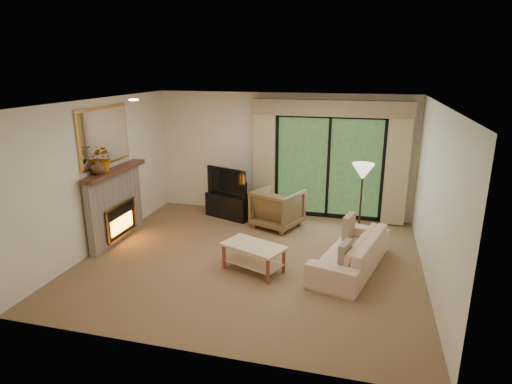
% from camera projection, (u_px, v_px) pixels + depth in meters
% --- Properties ---
extents(floor, '(5.50, 5.50, 0.00)m').
position_uv_depth(floor, '(252.00, 260.00, 7.18)').
color(floor, olive).
rests_on(floor, ground).
extents(ceiling, '(5.50, 5.50, 0.00)m').
position_uv_depth(ceiling, '(251.00, 102.00, 6.44)').
color(ceiling, white).
rests_on(ceiling, ground).
extents(wall_back, '(5.00, 0.00, 5.00)m').
position_uv_depth(wall_back, '(282.00, 155.00, 9.13)').
color(wall_back, '#F1E0C6').
rests_on(wall_back, ground).
extents(wall_front, '(5.00, 0.00, 5.00)m').
position_uv_depth(wall_front, '(189.00, 247.00, 4.49)').
color(wall_front, '#F1E0C6').
rests_on(wall_front, ground).
extents(wall_left, '(0.00, 5.00, 5.00)m').
position_uv_depth(wall_left, '(100.00, 175.00, 7.48)').
color(wall_left, '#F1E0C6').
rests_on(wall_left, ground).
extents(wall_right, '(0.00, 5.00, 5.00)m').
position_uv_depth(wall_right, '(435.00, 198.00, 6.15)').
color(wall_right, '#F1E0C6').
rests_on(wall_right, ground).
extents(fireplace, '(0.24, 1.70, 1.37)m').
position_uv_depth(fireplace, '(116.00, 205.00, 7.81)').
color(fireplace, gray).
rests_on(fireplace, floor).
extents(mirror, '(0.07, 1.45, 1.02)m').
position_uv_depth(mirror, '(104.00, 136.00, 7.47)').
color(mirror, gold).
rests_on(mirror, wall_left).
extents(sliding_door, '(2.26, 0.10, 2.16)m').
position_uv_depth(sliding_door, '(328.00, 167.00, 8.90)').
color(sliding_door, black).
rests_on(sliding_door, floor).
extents(curtain_left, '(0.45, 0.18, 2.35)m').
position_uv_depth(curtain_left, '(264.00, 160.00, 9.10)').
color(curtain_left, tan).
rests_on(curtain_left, floor).
extents(curtain_right, '(0.45, 0.18, 2.35)m').
position_uv_depth(curtain_right, '(397.00, 167.00, 8.44)').
color(curtain_right, tan).
rests_on(curtain_right, floor).
extents(cornice, '(3.20, 0.24, 0.32)m').
position_uv_depth(cornice, '(331.00, 108.00, 8.47)').
color(cornice, '#9D8363').
rests_on(cornice, wall_back).
extents(media_console, '(1.11, 0.78, 0.51)m').
position_uv_depth(media_console, '(230.00, 205.00, 9.16)').
color(media_console, black).
rests_on(media_console, floor).
extents(tv, '(1.00, 0.48, 0.59)m').
position_uv_depth(tv, '(230.00, 181.00, 9.00)').
color(tv, black).
rests_on(tv, media_console).
extents(armchair, '(1.09, 1.11, 0.78)m').
position_uv_depth(armchair, '(278.00, 208.00, 8.55)').
color(armchair, brown).
rests_on(armchair, floor).
extents(sofa, '(1.26, 2.12, 0.58)m').
position_uv_depth(sofa, '(350.00, 251.00, 6.80)').
color(sofa, beige).
rests_on(sofa, floor).
extents(pillow_near, '(0.19, 0.38, 0.36)m').
position_uv_depth(pillow_near, '(345.00, 254.00, 6.23)').
color(pillow_near, brown).
rests_on(pillow_near, sofa).
extents(pillow_far, '(0.21, 0.42, 0.41)m').
position_uv_depth(pillow_far, '(349.00, 226.00, 7.29)').
color(pillow_far, brown).
rests_on(pillow_far, sofa).
extents(coffee_table, '(1.10, 0.85, 0.44)m').
position_uv_depth(coffee_table, '(254.00, 258.00, 6.75)').
color(coffee_table, beige).
rests_on(coffee_table, floor).
extents(floor_lamp, '(0.47, 0.47, 1.48)m').
position_uv_depth(floor_lamp, '(361.00, 204.00, 7.71)').
color(floor_lamp, beige).
rests_on(floor_lamp, floor).
extents(vase, '(0.29, 0.29, 0.25)m').
position_uv_depth(vase, '(98.00, 167.00, 7.18)').
color(vase, '#4D2C1E').
rests_on(vase, fireplace).
extents(branches, '(0.45, 0.40, 0.47)m').
position_uv_depth(branches, '(103.00, 159.00, 7.30)').
color(branches, '#AF5A0C').
rests_on(branches, fireplace).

